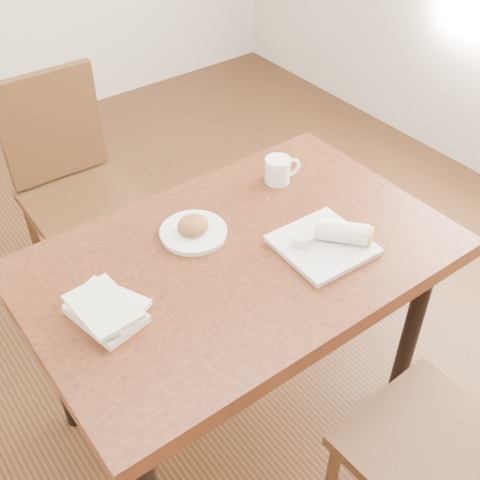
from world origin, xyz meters
TOP-DOWN VIEW (x-y plane):
  - ground at (0.00, 0.00)m, footprint 4.00×5.00m
  - table at (0.00, 0.00)m, footprint 1.25×0.80m
  - chair_near at (0.13, -0.77)m, footprint 0.44×0.44m
  - chair_far at (-0.14, 0.96)m, footprint 0.43×0.43m
  - plate_scone at (-0.06, 0.15)m, footprint 0.21×0.21m
  - coffee_mug at (0.33, 0.22)m, footprint 0.13×0.09m
  - plate_burrito at (0.22, -0.14)m, footprint 0.26×0.26m
  - book_stack at (-0.43, 0.01)m, footprint 0.20×0.23m

SIDE VIEW (x-z plane):
  - ground at x=0.00m, z-range -0.01..0.00m
  - chair_near at x=0.13m, z-range 0.07..1.03m
  - chair_far at x=-0.14m, z-range 0.07..1.03m
  - table at x=0.00m, z-range 0.29..1.04m
  - plate_scone at x=-0.06m, z-range 0.74..0.80m
  - plate_burrito at x=0.22m, z-range 0.73..0.82m
  - book_stack at x=-0.43m, z-range 0.75..0.80m
  - coffee_mug at x=0.33m, z-range 0.75..0.84m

